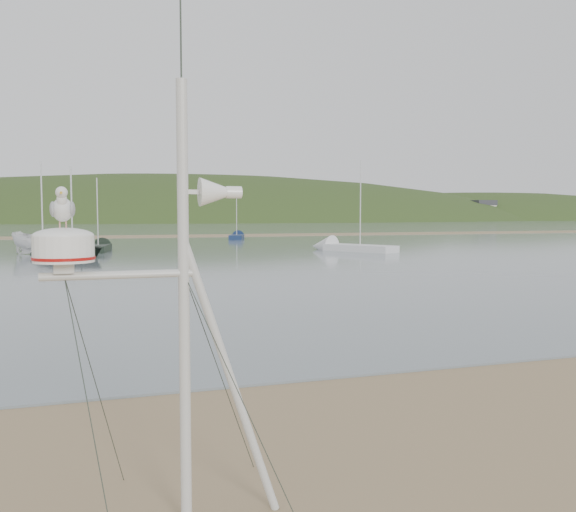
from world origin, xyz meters
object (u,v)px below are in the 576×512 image
object	(u,v)px
sailboat_white_near	(339,247)
sailboat_dark_mid	(101,247)
mast_rig	(179,399)
boat_dark	(72,216)
boat_white	(42,222)
sailboat_blue_far	(238,236)

from	to	relation	value
sailboat_white_near	sailboat_dark_mid	xyz separation A→B (m)	(-17.07, 5.51, 0.00)
mast_rig	sailboat_white_near	bearing A→B (deg)	65.16
boat_dark	sailboat_white_near	bearing A→B (deg)	-36.30
mast_rig	sailboat_white_near	xyz separation A→B (m)	(17.16, 37.07, -0.87)
boat_dark	sailboat_dark_mid	distance (m)	7.49
mast_rig	boat_white	size ratio (longest dim) A/B	1.11
boat_dark	sailboat_dark_mid	xyz separation A→B (m)	(1.85, 6.85, -2.39)
boat_dark	sailboat_dark_mid	world-z (taller)	sailboat_dark_mid
sailboat_blue_far	sailboat_white_near	bearing A→B (deg)	-84.19
sailboat_dark_mid	sailboat_blue_far	world-z (taller)	sailboat_dark_mid
boat_white	sailboat_blue_far	xyz separation A→B (m)	(18.58, 20.81, -1.93)
boat_white	sailboat_blue_far	bearing A→B (deg)	-18.30
boat_dark	sailboat_white_near	world-z (taller)	sailboat_white_near
boat_white	mast_rig	bearing A→B (deg)	-151.09
boat_dark	boat_white	world-z (taller)	boat_dark
mast_rig	sailboat_white_near	world-z (taller)	sailboat_white_near
sailboat_dark_mid	sailboat_blue_far	distance (m)	22.87
boat_dark	sailboat_white_near	xyz separation A→B (m)	(18.92, 1.34, -2.39)
sailboat_white_near	sailboat_dark_mid	size ratio (longest dim) A/B	1.22
mast_rig	boat_dark	world-z (taller)	boat_dark
boat_white	sailboat_dark_mid	xyz separation A→B (m)	(3.84, 3.32, -1.93)
sailboat_blue_far	sailboat_dark_mid	bearing A→B (deg)	-130.09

